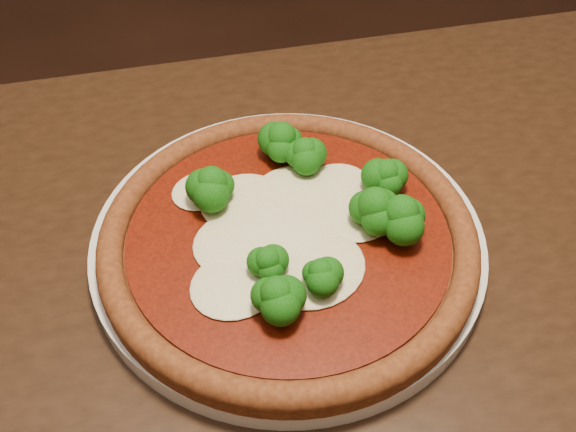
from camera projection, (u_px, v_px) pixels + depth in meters
dining_table at (322, 355)px, 0.60m from camera, size 1.39×1.14×0.75m
plate at (288, 241)px, 0.55m from camera, size 0.33×0.33×0.02m
pizza at (293, 232)px, 0.52m from camera, size 0.31×0.31×0.06m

